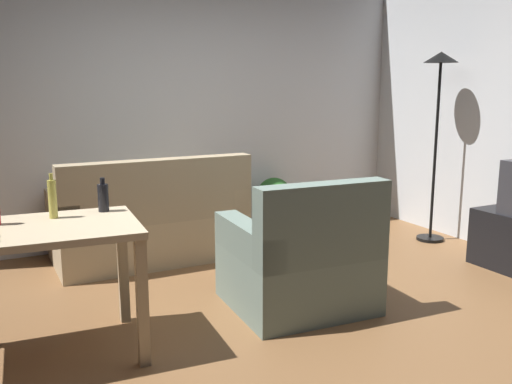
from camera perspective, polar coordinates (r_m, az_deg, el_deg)
name	(u,v)px	position (r m, az deg, el deg)	size (l,w,h in m)	color
ground_plane	(277,318)	(3.81, 2.14, -12.75)	(5.20, 4.40, 0.02)	brown
wall_rear	(166,101)	(5.51, -9.12, 9.10)	(5.20, 0.10, 2.70)	silver
couch	(151,225)	(4.96, -10.69, -3.32)	(1.61, 0.84, 0.92)	tan
torchiere_lamp	(439,95)	(5.60, 18.13, 9.38)	(0.32, 0.32, 1.81)	black
desk	(26,247)	(3.29, -22.41, -5.24)	(1.25, 0.79, 0.76)	#C6B28E
potted_plant	(274,201)	(5.77, 1.86, -0.90)	(0.36, 0.36, 0.57)	brown
armchair	(301,263)	(3.85, 4.61, -7.22)	(0.95, 0.89, 0.92)	slate
bottle_squat	(52,198)	(3.41, -20.03, -0.62)	(0.05, 0.05, 0.26)	#BCB24C
bottle_dark	(103,197)	(3.50, -15.30, -0.50)	(0.07, 0.07, 0.21)	black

